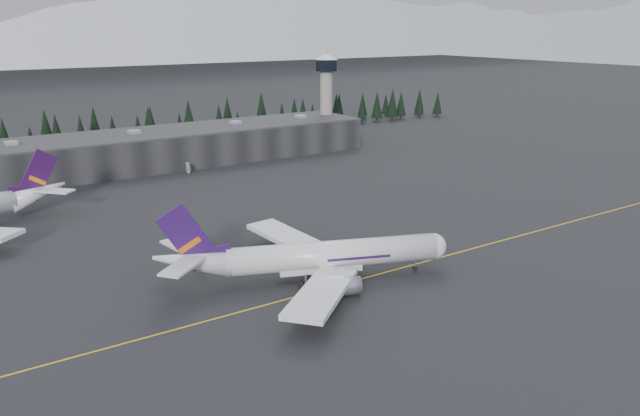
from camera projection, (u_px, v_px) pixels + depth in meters
ground at (372, 271)px, 131.31m from camera, size 1400.00×1400.00×0.00m
taxiline at (378, 274)px, 129.71m from camera, size 400.00×0.40×0.02m
terminal at (162, 148)px, 229.39m from camera, size 160.00×30.00×12.60m
control_tower at (326, 89)px, 266.74m from camera, size 10.00×10.00×37.70m
treeline at (131, 131)px, 258.60m from camera, size 360.00×20.00×15.00m
jet_main at (308, 257)px, 125.47m from camera, size 58.25×52.01×17.75m
gse_vehicle_a at (29, 196)px, 185.96m from camera, size 4.44×6.26×1.58m
gse_vehicle_b at (189, 171)px, 217.34m from camera, size 4.30×2.51×1.37m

